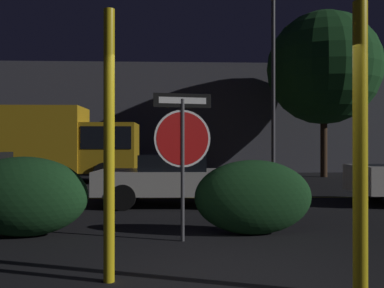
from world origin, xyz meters
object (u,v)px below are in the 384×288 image
(hedge_bush_2, at_px, (253,197))
(passing_car_2, at_px, (177,179))
(yellow_pole_left, at_px, (109,145))
(delivery_truck, at_px, (67,142))
(tree_0, at_px, (324,68))
(street_lamp, at_px, (273,62))
(hedge_bush_1, at_px, (24,196))
(yellow_pole_right, at_px, (360,149))
(stop_sign, at_px, (183,138))

(hedge_bush_2, relative_size, passing_car_2, 0.48)
(yellow_pole_left, distance_m, delivery_truck, 13.46)
(yellow_pole_left, bearing_deg, hedge_bush_2, 49.61)
(tree_0, bearing_deg, street_lamp, -140.63)
(street_lamp, bearing_deg, passing_car_2, -120.67)
(delivery_truck, bearing_deg, yellow_pole_left, 16.52)
(hedge_bush_1, distance_m, delivery_truck, 10.75)
(hedge_bush_1, distance_m, street_lamp, 13.02)
(yellow_pole_right, bearing_deg, stop_sign, 124.38)
(stop_sign, height_order, street_lamp, street_lamp)
(delivery_truck, bearing_deg, stop_sign, 23.06)
(stop_sign, distance_m, tree_0, 15.40)
(delivery_truck, xyz_separation_m, street_lamp, (8.50, -0.16, 3.36))
(delivery_truck, xyz_separation_m, tree_0, (11.49, 2.30, 3.55))
(street_lamp, bearing_deg, yellow_pole_left, -110.61)
(hedge_bush_1, bearing_deg, delivery_truck, 100.35)
(stop_sign, xyz_separation_m, passing_car_2, (-0.06, 4.04, -0.96))
(tree_0, bearing_deg, hedge_bush_2, -114.15)
(street_lamp, bearing_deg, delivery_truck, 178.93)
(street_lamp, bearing_deg, yellow_pole_right, -99.51)
(hedge_bush_2, bearing_deg, tree_0, 65.85)
(yellow_pole_right, bearing_deg, hedge_bush_1, 145.64)
(tree_0, bearing_deg, passing_car_2, -127.22)
(yellow_pole_right, distance_m, hedge_bush_1, 5.32)
(stop_sign, height_order, hedge_bush_1, stop_sign)
(passing_car_2, xyz_separation_m, tree_0, (7.01, 9.23, 4.50))
(yellow_pole_right, xyz_separation_m, hedge_bush_1, (-4.34, 2.97, -0.81))
(delivery_truck, bearing_deg, hedge_bush_2, 29.16)
(hedge_bush_1, height_order, hedge_bush_2, hedge_bush_1)
(hedge_bush_1, xyz_separation_m, hedge_bush_2, (3.81, -0.01, -0.03))
(hedge_bush_2, height_order, passing_car_2, passing_car_2)
(passing_car_2, relative_size, delivery_truck, 0.73)
(street_lamp, relative_size, tree_0, 1.01)
(passing_car_2, relative_size, street_lamp, 0.53)
(stop_sign, xyz_separation_m, yellow_pole_left, (-0.85, -1.96, -0.12))
(delivery_truck, relative_size, street_lamp, 0.72)
(hedge_bush_1, height_order, street_lamp, street_lamp)
(yellow_pole_left, height_order, tree_0, tree_0)
(yellow_pole_right, bearing_deg, yellow_pole_left, 167.78)
(yellow_pole_right, xyz_separation_m, delivery_truck, (-6.26, 13.50, 0.15))
(hedge_bush_2, height_order, street_lamp, street_lamp)
(yellow_pole_right, distance_m, delivery_truck, 14.88)
(stop_sign, relative_size, street_lamp, 0.29)
(stop_sign, distance_m, street_lamp, 12.00)
(hedge_bush_1, distance_m, passing_car_2, 4.41)
(yellow_pole_left, xyz_separation_m, hedge_bush_2, (2.04, 2.40, -0.87))
(street_lamp, xyz_separation_m, tree_0, (2.99, 2.45, 0.19))
(yellow_pole_right, distance_m, passing_car_2, 6.85)
(delivery_truck, height_order, tree_0, tree_0)
(yellow_pole_right, bearing_deg, delivery_truck, 114.89)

